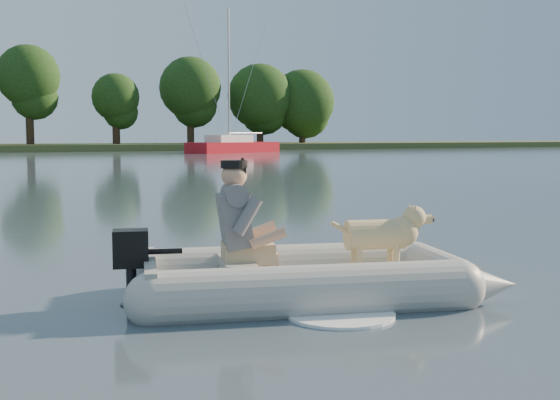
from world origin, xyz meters
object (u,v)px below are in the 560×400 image
dog (375,240)px  sailboat (233,146)px  dinghy (311,235)px  man (237,216)px

dog → sailboat: bearing=84.0°
dinghy → sailboat: sailboat is taller
sailboat → dog: bearing=-134.4°
dinghy → dog: (0.62, -0.11, -0.07)m
dinghy → sailboat: 51.05m
dog → sailboat: 50.93m
dinghy → sailboat: size_ratio=0.40×
man → sailboat: 51.08m
sailboat → man: bearing=-135.8°
dinghy → man: (-0.64, 0.22, 0.18)m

